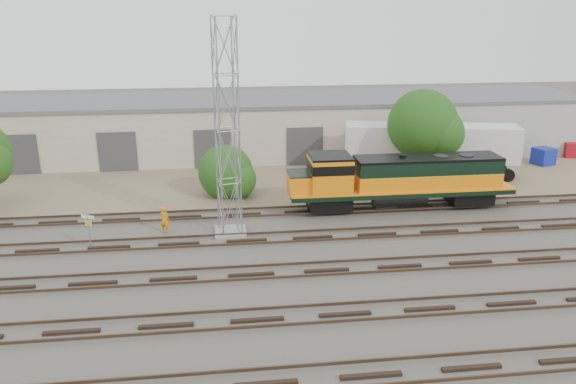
{
  "coord_description": "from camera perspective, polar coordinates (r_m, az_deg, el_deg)",
  "views": [
    {
      "loc": [
        -5.32,
        -29.46,
        13.36
      ],
      "look_at": [
        -1.2,
        4.0,
        2.2
      ],
      "focal_mm": 35.0,
      "sensor_mm": 36.0,
      "label": 1
    }
  ],
  "objects": [
    {
      "name": "dirt_strip",
      "position": [
        46.73,
        -0.18,
        1.71
      ],
      "size": [
        80.0,
        16.0,
        0.02
      ],
      "primitive_type": "cube",
      "color": "#726047",
      "rests_on": "ground"
    },
    {
      "name": "dumpster_blue",
      "position": [
        54.71,
        24.52,
        3.32
      ],
      "size": [
        1.99,
        1.93,
        1.5
      ],
      "primitive_type": "cube",
      "rotation": [
        0.0,
        0.0,
        0.32
      ],
      "color": "navy",
      "rests_on": "ground"
    },
    {
      "name": "tracks",
      "position": [
        30.08,
        3.94,
        -7.93
      ],
      "size": [
        80.0,
        20.4,
        0.28
      ],
      "color": "black",
      "rests_on": "ground"
    },
    {
      "name": "worker",
      "position": [
        35.47,
        -12.43,
        -2.75
      ],
      "size": [
        0.76,
        0.69,
        1.74
      ],
      "primitive_type": "imported",
      "rotation": [
        0.0,
        0.0,
        2.6
      ],
      "color": "orange",
      "rests_on": "ground"
    },
    {
      "name": "semi_trailer",
      "position": [
        47.45,
        14.67,
        4.71
      ],
      "size": [
        14.13,
        5.55,
        4.26
      ],
      "rotation": [
        0.0,
        0.0,
        -0.21
      ],
      "color": "silver",
      "rests_on": "ground"
    },
    {
      "name": "ground",
      "position": [
        32.78,
        2.96,
        -5.76
      ],
      "size": [
        140.0,
        140.0,
        0.0
      ],
      "primitive_type": "plane",
      "color": "#47423A",
      "rests_on": "ground"
    },
    {
      "name": "tree_east",
      "position": [
        45.17,
        13.93,
        6.46
      ],
      "size": [
        5.73,
        5.46,
        7.37
      ],
      "color": "#382619",
      "rests_on": "ground"
    },
    {
      "name": "signal_tower",
      "position": [
        33.2,
        -6.2,
        5.92
      ],
      "size": [
        1.9,
        1.9,
        12.89
      ],
      "rotation": [
        0.0,
        0.0,
        0.23
      ],
      "color": "gray",
      "rests_on": "ground"
    },
    {
      "name": "tree_mid",
      "position": [
        41.44,
        -6.06,
        1.84
      ],
      "size": [
        4.25,
        4.04,
        4.04
      ],
      "color": "#382619",
      "rests_on": "ground"
    },
    {
      "name": "sign_post",
      "position": [
        34.2,
        -19.6,
        -3.16
      ],
      "size": [
        0.79,
        0.39,
        2.09
      ],
      "color": "gray",
      "rests_on": "ground"
    },
    {
      "name": "locomotive",
      "position": [
        39.04,
        11.03,
        1.31
      ],
      "size": [
        15.51,
        2.72,
        3.73
      ],
      "color": "black",
      "rests_on": "tracks"
    },
    {
      "name": "dumpster_red",
      "position": [
        58.69,
        26.89,
        3.86
      ],
      "size": [
        1.77,
        1.69,
        1.4
      ],
      "primitive_type": "cube",
      "rotation": [
        0.0,
        0.0,
        -0.22
      ],
      "color": "maroon",
      "rests_on": "ground"
    },
    {
      "name": "warehouse",
      "position": [
        53.79,
        -1.15,
        6.83
      ],
      "size": [
        58.4,
        10.4,
        5.3
      ],
      "color": "beige",
      "rests_on": "ground"
    }
  ]
}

